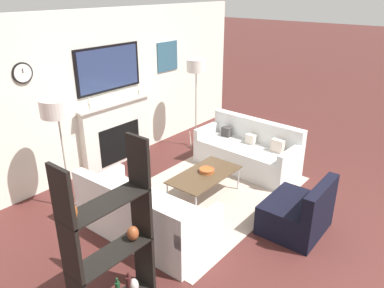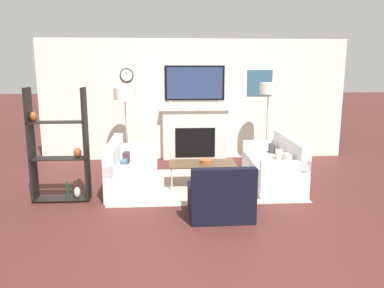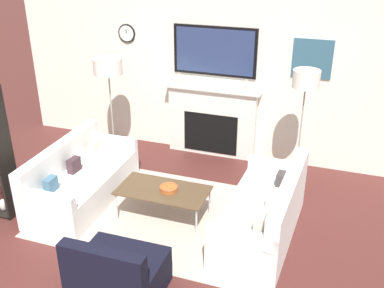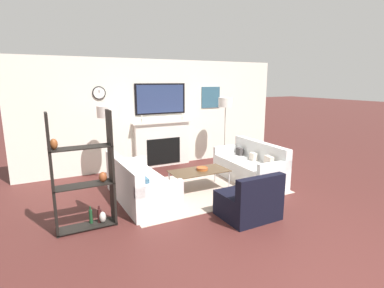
% 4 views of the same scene
% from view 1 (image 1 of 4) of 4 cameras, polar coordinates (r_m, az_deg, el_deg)
% --- Properties ---
extents(fireplace_wall, '(6.91, 0.28, 2.70)m').
position_cam_1_polar(fireplace_wall, '(6.77, -12.34, 7.07)').
color(fireplace_wall, silver).
rests_on(fireplace_wall, ground_plane).
extents(area_rug, '(3.17, 2.10, 0.01)m').
position_cam_1_polar(area_rug, '(5.89, 1.80, -7.89)').
color(area_rug, '#B7A090').
rests_on(area_rug, ground_plane).
extents(couch_left, '(0.86, 1.86, 0.80)m').
position_cam_1_polar(couch_left, '(4.94, -7.38, -11.00)').
color(couch_left, white).
rests_on(couch_left, ground_plane).
extents(couch_right, '(0.86, 1.83, 0.85)m').
position_cam_1_polar(couch_right, '(6.70, 8.50, -1.27)').
color(couch_right, white).
rests_on(couch_right, ground_plane).
extents(armchair, '(0.87, 0.75, 0.77)m').
position_cam_1_polar(armchair, '(5.20, 15.86, -10.15)').
color(armchair, black).
rests_on(armchair, ground_plane).
extents(coffee_table, '(1.17, 0.62, 0.41)m').
position_cam_1_polar(coffee_table, '(5.67, 1.92, -4.80)').
color(coffee_table, '#4C3823').
rests_on(coffee_table, ground_plane).
extents(decorative_bowl, '(0.24, 0.24, 0.06)m').
position_cam_1_polar(decorative_bowl, '(5.70, 2.26, -4.00)').
color(decorative_bowl, '#AF5423').
rests_on(decorative_bowl, coffee_table).
extents(floor_lamp_left, '(0.45, 0.45, 1.67)m').
position_cam_1_polar(floor_lamp_left, '(5.29, -19.89, 5.05)').
color(floor_lamp_left, '#9E998E').
rests_on(floor_lamp_left, ground_plane).
extents(floor_lamp_right, '(0.36, 0.36, 1.77)m').
position_cam_1_polar(floor_lamp_right, '(7.19, 0.63, 11.58)').
color(floor_lamp_right, '#9E998E').
rests_on(floor_lamp_right, ground_plane).
extents(shelf_unit, '(0.86, 0.28, 1.76)m').
position_cam_1_polar(shelf_unit, '(3.71, -12.17, -14.59)').
color(shelf_unit, black).
rests_on(shelf_unit, ground_plane).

